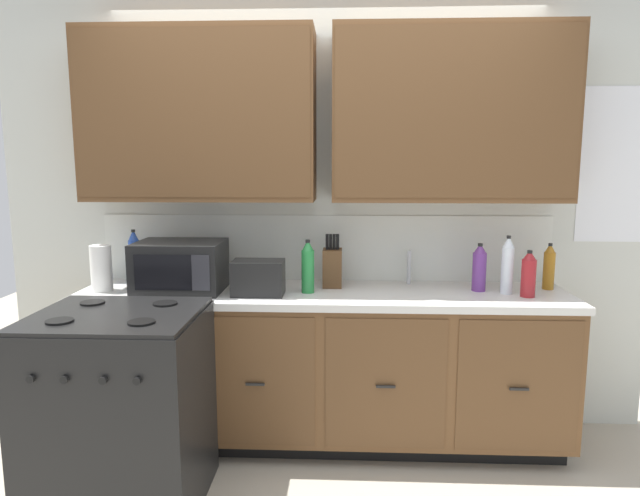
{
  "coord_description": "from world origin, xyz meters",
  "views": [
    {
      "loc": [
        0.13,
        -2.78,
        1.63
      ],
      "look_at": [
        -0.01,
        0.27,
        1.15
      ],
      "focal_mm": 31.5,
      "sensor_mm": 36.0,
      "label": 1
    }
  ],
  "objects_px": {
    "bottle_red": "(529,274)",
    "stove_range": "(121,409)",
    "microwave": "(180,266)",
    "bottle_blue": "(134,257)",
    "toaster": "(258,278)",
    "knife_block": "(332,267)",
    "bottle_amber": "(549,267)",
    "bottle_green": "(308,267)",
    "bottle_violet": "(479,268)",
    "paper_towel_roll": "(101,268)",
    "bottle_clear": "(507,266)"
  },
  "relations": [
    {
      "from": "bottle_red",
      "to": "stove_range",
      "type": "bearing_deg",
      "value": -165.01
    },
    {
      "from": "microwave",
      "to": "bottle_blue",
      "type": "height_order",
      "value": "bottle_blue"
    },
    {
      "from": "toaster",
      "to": "bottle_red",
      "type": "xyz_separation_m",
      "value": [
        1.46,
        0.02,
        0.03
      ]
    },
    {
      "from": "knife_block",
      "to": "bottle_amber",
      "type": "relative_size",
      "value": 1.17
    },
    {
      "from": "microwave",
      "to": "knife_block",
      "type": "relative_size",
      "value": 1.55
    },
    {
      "from": "knife_block",
      "to": "bottle_green",
      "type": "xyz_separation_m",
      "value": [
        -0.13,
        -0.16,
        0.03
      ]
    },
    {
      "from": "toaster",
      "to": "bottle_violet",
      "type": "bearing_deg",
      "value": 6.92
    },
    {
      "from": "stove_range",
      "to": "bottle_red",
      "type": "distance_m",
      "value": 2.18
    },
    {
      "from": "bottle_red",
      "to": "bottle_blue",
      "type": "distance_m",
      "value": 2.26
    },
    {
      "from": "paper_towel_roll",
      "to": "bottle_green",
      "type": "xyz_separation_m",
      "value": [
        1.16,
        0.01,
        0.01
      ]
    },
    {
      "from": "bottle_green",
      "to": "knife_block",
      "type": "bearing_deg",
      "value": 50.33
    },
    {
      "from": "bottle_violet",
      "to": "bottle_blue",
      "type": "bearing_deg",
      "value": 176.7
    },
    {
      "from": "stove_range",
      "to": "knife_block",
      "type": "xyz_separation_m",
      "value": [
        0.98,
        0.75,
        0.55
      ]
    },
    {
      "from": "knife_block",
      "to": "microwave",
      "type": "bearing_deg",
      "value": -170.21
    },
    {
      "from": "toaster",
      "to": "bottle_red",
      "type": "bearing_deg",
      "value": 0.75
    },
    {
      "from": "bottle_clear",
      "to": "bottle_violet",
      "type": "height_order",
      "value": "bottle_clear"
    },
    {
      "from": "microwave",
      "to": "paper_towel_roll",
      "type": "distance_m",
      "value": 0.44
    },
    {
      "from": "paper_towel_roll",
      "to": "bottle_blue",
      "type": "relative_size",
      "value": 0.8
    },
    {
      "from": "toaster",
      "to": "paper_towel_roll",
      "type": "distance_m",
      "value": 0.9
    },
    {
      "from": "stove_range",
      "to": "bottle_violet",
      "type": "bearing_deg",
      "value": 20.5
    },
    {
      "from": "paper_towel_roll",
      "to": "bottle_amber",
      "type": "relative_size",
      "value": 0.98
    },
    {
      "from": "knife_block",
      "to": "paper_towel_roll",
      "type": "bearing_deg",
      "value": -172.44
    },
    {
      "from": "bottle_green",
      "to": "bottle_violet",
      "type": "bearing_deg",
      "value": 5.15
    },
    {
      "from": "knife_block",
      "to": "bottle_amber",
      "type": "bearing_deg",
      "value": -0.55
    },
    {
      "from": "stove_range",
      "to": "bottle_green",
      "type": "height_order",
      "value": "bottle_green"
    },
    {
      "from": "bottle_red",
      "to": "bottle_green",
      "type": "bearing_deg",
      "value": 177.91
    },
    {
      "from": "bottle_amber",
      "to": "bottle_green",
      "type": "bearing_deg",
      "value": -173.85
    },
    {
      "from": "stove_range",
      "to": "bottle_clear",
      "type": "xyz_separation_m",
      "value": [
        1.94,
        0.61,
        0.59
      ]
    },
    {
      "from": "stove_range",
      "to": "microwave",
      "type": "bearing_deg",
      "value": 77.92
    },
    {
      "from": "paper_towel_roll",
      "to": "bottle_violet",
      "type": "bearing_deg",
      "value": 2.68
    },
    {
      "from": "bottle_clear",
      "to": "bottle_blue",
      "type": "distance_m",
      "value": 2.16
    },
    {
      "from": "paper_towel_roll",
      "to": "bottle_red",
      "type": "relative_size",
      "value": 1.02
    },
    {
      "from": "knife_block",
      "to": "stove_range",
      "type": "bearing_deg",
      "value": -142.63
    },
    {
      "from": "bottle_blue",
      "to": "bottle_amber",
      "type": "bearing_deg",
      "value": -1.31
    },
    {
      "from": "knife_block",
      "to": "bottle_red",
      "type": "height_order",
      "value": "knife_block"
    },
    {
      "from": "microwave",
      "to": "bottle_green",
      "type": "xyz_separation_m",
      "value": [
        0.72,
        -0.01,
        0.0
      ]
    },
    {
      "from": "paper_towel_roll",
      "to": "microwave",
      "type": "bearing_deg",
      "value": 3.22
    },
    {
      "from": "stove_range",
      "to": "paper_towel_roll",
      "type": "distance_m",
      "value": 0.87
    },
    {
      "from": "bottle_blue",
      "to": "bottle_violet",
      "type": "bearing_deg",
      "value": -3.3
    },
    {
      "from": "bottle_blue",
      "to": "toaster",
      "type": "bearing_deg",
      "value": -18.67
    },
    {
      "from": "bottle_red",
      "to": "bottle_violet",
      "type": "distance_m",
      "value": 0.27
    },
    {
      "from": "bottle_clear",
      "to": "bottle_blue",
      "type": "xyz_separation_m",
      "value": [
        -2.15,
        0.18,
        -0.0
      ]
    },
    {
      "from": "toaster",
      "to": "knife_block",
      "type": "xyz_separation_m",
      "value": [
        0.4,
        0.22,
        0.02
      ]
    },
    {
      "from": "bottle_blue",
      "to": "bottle_violet",
      "type": "height_order",
      "value": "bottle_blue"
    },
    {
      "from": "bottle_red",
      "to": "bottle_violet",
      "type": "relative_size",
      "value": 0.94
    },
    {
      "from": "bottle_green",
      "to": "bottle_clear",
      "type": "bearing_deg",
      "value": 1.24
    },
    {
      "from": "toaster",
      "to": "bottle_clear",
      "type": "relative_size",
      "value": 0.86
    },
    {
      "from": "bottle_clear",
      "to": "bottle_amber",
      "type": "relative_size",
      "value": 1.22
    },
    {
      "from": "bottle_clear",
      "to": "bottle_violet",
      "type": "relative_size",
      "value": 1.2
    },
    {
      "from": "paper_towel_roll",
      "to": "bottle_amber",
      "type": "height_order",
      "value": "bottle_amber"
    }
  ]
}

